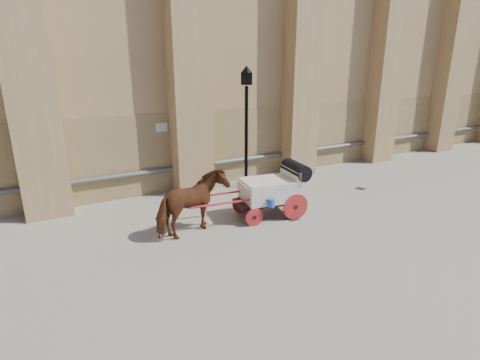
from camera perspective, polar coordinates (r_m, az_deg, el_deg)
ground at (r=12.05m, az=3.87°, el=-5.76°), size 90.00×90.00×0.00m
horse at (r=10.70m, az=-7.29°, el=-3.67°), size 2.36×1.59×1.83m
carriage at (r=11.98m, az=5.23°, el=-1.21°), size 4.02×1.59×1.71m
street_lamp at (r=14.41m, az=0.97°, el=8.43°), size 0.44×0.44×4.65m
drain_grate_near at (r=12.05m, az=8.03°, el=-5.87°), size 0.34×0.34×0.01m
drain_grate_far at (r=15.49m, az=17.87°, el=-1.24°), size 0.40×0.40×0.01m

